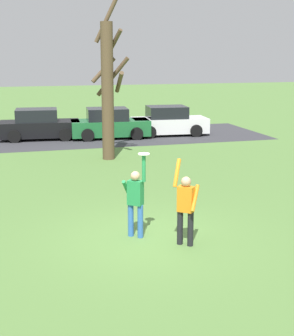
# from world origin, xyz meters

# --- Properties ---
(ground_plane) EXTENTS (120.00, 120.00, 0.00)m
(ground_plane) POSITION_xyz_m (0.00, 0.00, 0.00)
(ground_plane) COLOR #567F3D
(person_catcher) EXTENTS (0.56, 0.55, 2.08)m
(person_catcher) POSITION_xyz_m (-0.24, 0.18, 0.98)
(person_catcher) COLOR #3366B7
(person_catcher) RESTS_ON ground_plane
(person_defender) EXTENTS (0.65, 0.65, 2.05)m
(person_defender) POSITION_xyz_m (0.74, -0.66, 0.98)
(person_defender) COLOR black
(person_defender) RESTS_ON ground_plane
(frisbee_disc) EXTENTS (0.27, 0.27, 0.02)m
(frisbee_disc) POSITION_xyz_m (-0.07, 0.03, 2.09)
(frisbee_disc) COLOR white
(frisbee_disc) RESTS_ON person_catcher
(parked_car_black) EXTENTS (4.23, 2.29, 1.59)m
(parked_car_black) POSITION_xyz_m (-1.58, 15.46, 0.73)
(parked_car_black) COLOR black
(parked_car_black) RESTS_ON ground_plane
(parked_car_green) EXTENTS (4.23, 2.29, 1.59)m
(parked_car_green) POSITION_xyz_m (2.04, 14.85, 0.73)
(parked_car_green) COLOR #1E6633
(parked_car_green) RESTS_ON ground_plane
(parked_car_white) EXTENTS (4.23, 2.29, 1.59)m
(parked_car_white) POSITION_xyz_m (5.38, 14.95, 0.73)
(parked_car_white) COLOR white
(parked_car_white) RESTS_ON ground_plane
(parking_strip) EXTENTS (17.24, 6.40, 0.01)m
(parking_strip) POSITION_xyz_m (1.91, 15.22, 0.00)
(parking_strip) COLOR #38383D
(parking_strip) RESTS_ON ground_plane
(bare_tree_tall) EXTENTS (1.65, 1.61, 6.80)m
(bare_tree_tall) POSITION_xyz_m (0.97, 9.55, 3.05)
(bare_tree_tall) COLOR brown
(bare_tree_tall) RESTS_ON ground_plane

